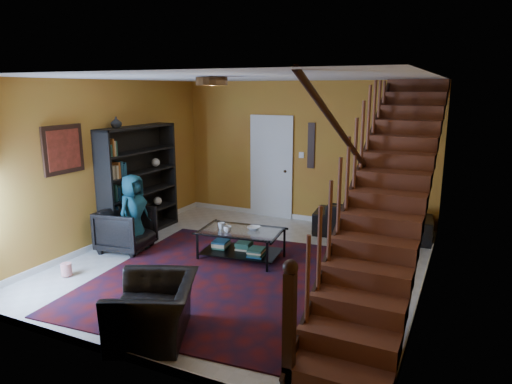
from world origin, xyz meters
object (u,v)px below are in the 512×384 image
sofa (372,220)px  armchair_left (126,230)px  coffee_table (241,242)px  armchair_right (154,310)px  bookshelf (140,183)px

sofa → armchair_left: bearing=29.3°
coffee_table → armchair_right: bearing=-85.1°
sofa → armchair_right: armchair_right is taller
armchair_left → coffee_table: armchair_left is taller
bookshelf → sofa: bookshelf is taller
armchair_right → coffee_table: armchair_right is taller
bookshelf → coffee_table: bookshelf is taller
bookshelf → armchair_right: bearing=-48.9°
sofa → armchair_left: 4.36m
bookshelf → sofa: 4.31m
bookshelf → armchair_left: bookshelf is taller
sofa → coffee_table: (-1.64, -2.07, -0.02)m
armchair_left → armchair_right: bearing=-142.1°
bookshelf → armchair_right: bookshelf is taller
armchair_left → sofa: bearing=-63.1°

